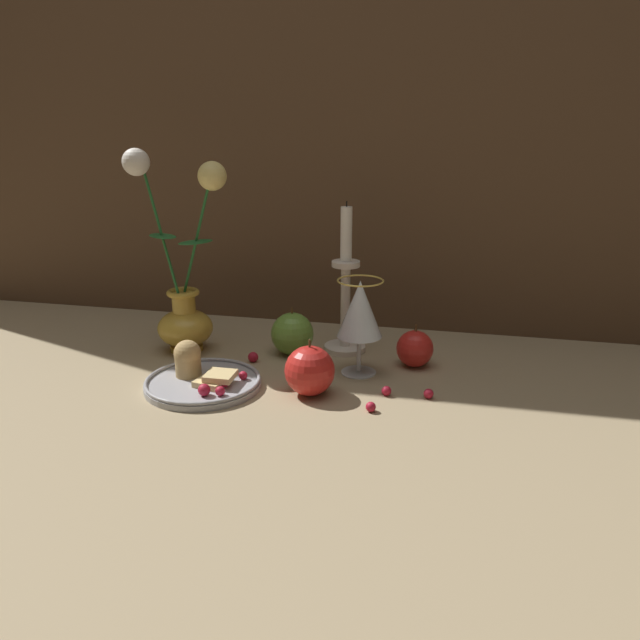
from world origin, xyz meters
The scene contains 13 objects.
ground_plane centered at (0.00, 0.00, 0.00)m, with size 2.40×2.40×0.00m, color #9E8966.
wall_back centered at (0.00, 0.31, 0.60)m, with size 2.40×0.04×1.20m, color brown.
vase centered at (-0.21, 0.07, 0.11)m, with size 0.18×0.10×0.38m.
plate_with_pastries centered at (-0.12, -0.08, 0.02)m, with size 0.19×0.19×0.07m.
wine_glass centered at (0.13, 0.03, 0.11)m, with size 0.08×0.08×0.17m.
candlestick centered at (0.09, 0.14, 0.10)m, with size 0.08×0.08×0.28m.
apple_beside_vase centered at (-0.01, 0.09, 0.04)m, with size 0.08×0.08×0.09m.
apple_near_glass centered at (0.22, 0.08, 0.03)m, with size 0.07×0.07×0.08m.
apple_at_table_edge centered at (0.07, -0.07, 0.04)m, with size 0.08×0.08×0.09m.
berry_near_plate centered at (0.26, -0.05, 0.01)m, with size 0.02×0.02×0.02m, color #AD192D.
berry_front_center centered at (0.19, -0.05, 0.01)m, with size 0.02×0.02×0.02m, color #AD192D.
berry_by_glass_stem centered at (-0.07, 0.04, 0.01)m, with size 0.02×0.02×0.02m, color #AD192D.
berry_under_candlestick centered at (0.17, -0.12, 0.01)m, with size 0.02×0.02×0.02m, color #AD192D.
Camera 1 is at (0.29, -0.97, 0.42)m, focal length 35.00 mm.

